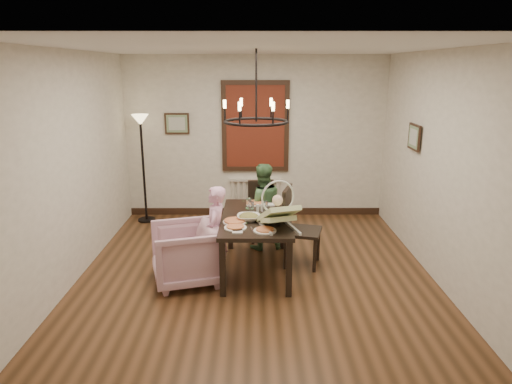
{
  "coord_description": "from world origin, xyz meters",
  "views": [
    {
      "loc": [
        -0.01,
        -5.41,
        2.59
      ],
      "look_at": [
        0.0,
        0.2,
        1.05
      ],
      "focal_mm": 32.0,
      "sensor_mm": 36.0,
      "label": 1
    }
  ],
  "objects_px": {
    "dining_table": "(256,223)",
    "chair_right": "(303,227)",
    "chair_far": "(262,211)",
    "armchair": "(186,254)",
    "seated_man": "(262,214)",
    "floor_lamp": "(144,170)",
    "drinking_glass": "(251,207)",
    "elderly_woman": "(215,241)",
    "baby_bouncer": "(278,212)"
  },
  "relations": [
    {
      "from": "drinking_glass",
      "to": "floor_lamp",
      "type": "height_order",
      "value": "floor_lamp"
    },
    {
      "from": "chair_far",
      "to": "chair_right",
      "type": "xyz_separation_m",
      "value": [
        0.52,
        -0.93,
        0.08
      ]
    },
    {
      "from": "dining_table",
      "to": "drinking_glass",
      "type": "distance_m",
      "value": 0.25
    },
    {
      "from": "drinking_glass",
      "to": "baby_bouncer",
      "type": "bearing_deg",
      "value": -62.27
    },
    {
      "from": "dining_table",
      "to": "seated_man",
      "type": "distance_m",
      "value": 0.78
    },
    {
      "from": "dining_table",
      "to": "seated_man",
      "type": "xyz_separation_m",
      "value": [
        0.08,
        0.76,
        -0.13
      ]
    },
    {
      "from": "armchair",
      "to": "seated_man",
      "type": "bearing_deg",
      "value": 123.74
    },
    {
      "from": "chair_right",
      "to": "floor_lamp",
      "type": "relative_size",
      "value": 0.6
    },
    {
      "from": "dining_table",
      "to": "drinking_glass",
      "type": "relative_size",
      "value": 10.92
    },
    {
      "from": "chair_right",
      "to": "baby_bouncer",
      "type": "height_order",
      "value": "baby_bouncer"
    },
    {
      "from": "chair_far",
      "to": "armchair",
      "type": "bearing_deg",
      "value": -130.96
    },
    {
      "from": "seated_man",
      "to": "drinking_glass",
      "type": "height_order",
      "value": "seated_man"
    },
    {
      "from": "chair_right",
      "to": "armchair",
      "type": "xyz_separation_m",
      "value": [
        -1.49,
        -0.5,
        -0.17
      ]
    },
    {
      "from": "baby_bouncer",
      "to": "floor_lamp",
      "type": "distance_m",
      "value": 3.25
    },
    {
      "from": "chair_far",
      "to": "drinking_glass",
      "type": "xyz_separation_m",
      "value": [
        -0.16,
        -0.91,
        0.36
      ]
    },
    {
      "from": "elderly_woman",
      "to": "drinking_glass",
      "type": "bearing_deg",
      "value": 136.87
    },
    {
      "from": "drinking_glass",
      "to": "seated_man",
      "type": "bearing_deg",
      "value": 75.77
    },
    {
      "from": "chair_right",
      "to": "floor_lamp",
      "type": "distance_m",
      "value": 3.15
    },
    {
      "from": "chair_far",
      "to": "floor_lamp",
      "type": "distance_m",
      "value": 2.25
    },
    {
      "from": "armchair",
      "to": "elderly_woman",
      "type": "xyz_separation_m",
      "value": [
        0.36,
        0.12,
        0.12
      ]
    },
    {
      "from": "armchair",
      "to": "floor_lamp",
      "type": "relative_size",
      "value": 0.45
    },
    {
      "from": "dining_table",
      "to": "floor_lamp",
      "type": "xyz_separation_m",
      "value": [
        -1.91,
        2.0,
        0.25
      ]
    },
    {
      "from": "dining_table",
      "to": "chair_right",
      "type": "distance_m",
      "value": 0.65
    },
    {
      "from": "dining_table",
      "to": "chair_far",
      "type": "height_order",
      "value": "chair_far"
    },
    {
      "from": "armchair",
      "to": "baby_bouncer",
      "type": "distance_m",
      "value": 1.26
    },
    {
      "from": "elderly_woman",
      "to": "seated_man",
      "type": "bearing_deg",
      "value": 154.04
    },
    {
      "from": "drinking_glass",
      "to": "elderly_woman",
      "type": "bearing_deg",
      "value": -138.41
    },
    {
      "from": "seated_man",
      "to": "floor_lamp",
      "type": "distance_m",
      "value": 2.37
    },
    {
      "from": "chair_far",
      "to": "armchair",
      "type": "xyz_separation_m",
      "value": [
        -0.97,
        -1.43,
        -0.09
      ]
    },
    {
      "from": "chair_far",
      "to": "elderly_woman",
      "type": "bearing_deg",
      "value": -121.93
    },
    {
      "from": "elderly_woman",
      "to": "chair_right",
      "type": "bearing_deg",
      "value": 113.67
    },
    {
      "from": "chair_far",
      "to": "baby_bouncer",
      "type": "xyz_separation_m",
      "value": [
        0.16,
        -1.52,
        0.48
      ]
    },
    {
      "from": "elderly_woman",
      "to": "baby_bouncer",
      "type": "height_order",
      "value": "baby_bouncer"
    },
    {
      "from": "seated_man",
      "to": "chair_right",
      "type": "bearing_deg",
      "value": 119.63
    },
    {
      "from": "chair_right",
      "to": "baby_bouncer",
      "type": "xyz_separation_m",
      "value": [
        -0.36,
        -0.59,
        0.4
      ]
    },
    {
      "from": "chair_right",
      "to": "elderly_woman",
      "type": "height_order",
      "value": "chair_right"
    },
    {
      "from": "armchair",
      "to": "seated_man",
      "type": "height_order",
      "value": "seated_man"
    },
    {
      "from": "seated_man",
      "to": "baby_bouncer",
      "type": "bearing_deg",
      "value": 86.5
    },
    {
      "from": "dining_table",
      "to": "armchair",
      "type": "distance_m",
      "value": 0.98
    },
    {
      "from": "chair_right",
      "to": "armchair",
      "type": "distance_m",
      "value": 1.58
    },
    {
      "from": "armchair",
      "to": "chair_far",
      "type": "bearing_deg",
      "value": 130.46
    },
    {
      "from": "elderly_woman",
      "to": "floor_lamp",
      "type": "height_order",
      "value": "floor_lamp"
    },
    {
      "from": "elderly_woman",
      "to": "baby_bouncer",
      "type": "relative_size",
      "value": 1.63
    },
    {
      "from": "chair_right",
      "to": "drinking_glass",
      "type": "relative_size",
      "value": 7.43
    },
    {
      "from": "chair_right",
      "to": "elderly_woman",
      "type": "xyz_separation_m",
      "value": [
        -1.13,
        -0.38,
        -0.04
      ]
    },
    {
      "from": "chair_right",
      "to": "armchair",
      "type": "bearing_deg",
      "value": 123.04
    },
    {
      "from": "chair_right",
      "to": "elderly_woman",
      "type": "distance_m",
      "value": 1.19
    },
    {
      "from": "baby_bouncer",
      "to": "drinking_glass",
      "type": "relative_size",
      "value": 4.18
    },
    {
      "from": "dining_table",
      "to": "floor_lamp",
      "type": "distance_m",
      "value": 2.77
    },
    {
      "from": "armchair",
      "to": "drinking_glass",
      "type": "distance_m",
      "value": 1.05
    }
  ]
}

